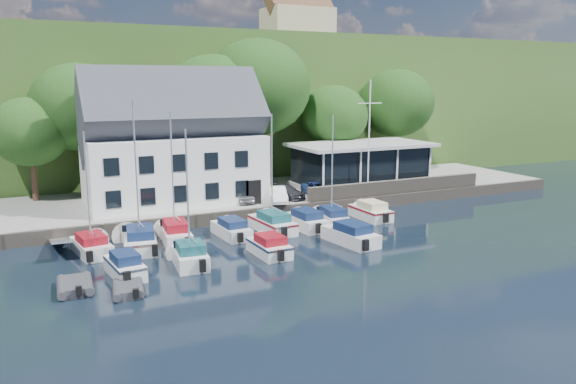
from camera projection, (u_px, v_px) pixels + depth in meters
name	position (u px, v px, depth m)	size (l,w,h in m)	color
ground	(350.00, 256.00, 35.53)	(180.00, 180.00, 0.00)	black
quay	(248.00, 198.00, 50.95)	(60.00, 13.00, 1.00)	gray
quay_face	(278.00, 212.00, 45.19)	(60.00, 0.30, 1.00)	#5F564C
hillside	(145.00, 100.00, 88.95)	(160.00, 75.00, 16.00)	#2C481B
field_patch	(180.00, 51.00, 97.84)	(50.00, 30.00, 0.30)	#4A5B2D
farmhouse	(297.00, 21.00, 87.02)	(10.40, 7.00, 8.20)	#C3AD90
harbor_building	(173.00, 150.00, 46.18)	(14.40, 8.20, 8.70)	white
club_pavilion	(361.00, 164.00, 53.76)	(13.20, 7.20, 4.10)	black
seawall	(398.00, 186.00, 50.38)	(18.00, 0.50, 1.20)	#5F564C
gangway	(60.00, 251.00, 36.57)	(1.20, 6.00, 1.40)	silver
car_silver	(243.00, 194.00, 46.68)	(1.46, 3.62, 1.23)	#A0A0A4
car_white	(277.00, 195.00, 46.49)	(1.37, 3.93, 1.29)	white
car_dgrey	(285.00, 191.00, 48.19)	(1.64, 4.04, 1.17)	#2A2A2F
car_blue	(319.00, 189.00, 49.17)	(1.47, 3.73, 1.28)	navy
flagpole	(369.00, 138.00, 48.96)	(2.41, 0.20, 10.02)	white
tree_0	(32.00, 150.00, 46.40)	(6.32, 6.32, 8.64)	#123810
tree_1	(81.00, 130.00, 48.56)	(8.38, 8.38, 11.46)	#123810
tree_2	(214.00, 122.00, 52.20)	(9.04, 9.04, 12.35)	#123810
tree_3	(258.00, 112.00, 54.27)	(10.21, 10.21, 13.95)	#123810
tree_4	(334.00, 132.00, 57.87)	(6.98, 6.98, 9.54)	#123810
tree_5	(396.00, 121.00, 61.97)	(8.21, 8.21, 11.22)	#123810
boat_r1_0	(87.00, 189.00, 35.05)	(1.94, 5.80, 8.45)	silver
boat_r1_1	(137.00, 180.00, 36.14)	(2.19, 6.95, 9.25)	silver
boat_r1_2	(172.00, 174.00, 37.70)	(1.89, 6.67, 9.42)	silver
boat_r1_3	(231.00, 227.00, 39.79)	(1.81, 5.77, 1.36)	silver
boat_r1_4	(272.00, 170.00, 40.51)	(2.05, 6.60, 9.13)	silver
boat_r1_5	(305.00, 219.00, 42.08)	(1.98, 6.01, 1.47)	silver
boat_r1_6	(332.00, 169.00, 42.37)	(1.80, 6.03, 8.66)	silver
boat_r1_7	(370.00, 210.00, 44.98)	(2.00, 5.69, 1.49)	silver
boat_r2_0	(125.00, 264.00, 31.68)	(1.67, 5.12, 1.45)	silver
boat_r2_1	(187.00, 192.00, 32.77)	(1.95, 5.19, 9.04)	silver
boat_r2_2	(269.00, 244.00, 35.59)	(1.90, 5.09, 1.37)	silver
boat_r2_3	(350.00, 233.00, 38.10)	(2.02, 6.32, 1.50)	silver
dinghy_0	(75.00, 284.00, 29.50)	(1.85, 3.08, 0.72)	#343439
dinghy_1	(128.00, 287.00, 29.17)	(1.63, 2.71, 0.63)	#343439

